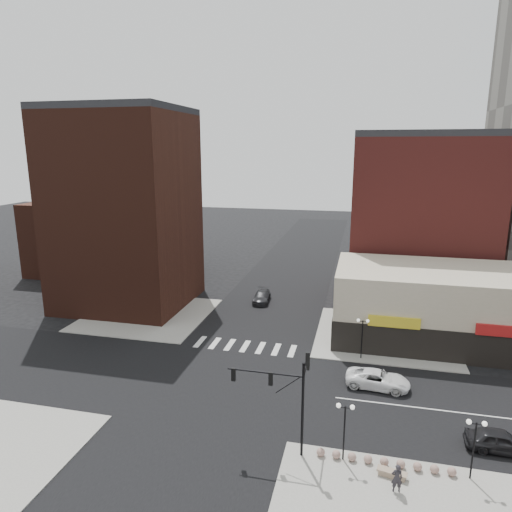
% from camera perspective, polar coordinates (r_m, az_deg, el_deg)
% --- Properties ---
extents(ground, '(240.00, 240.00, 0.00)m').
position_cam_1_polar(ground, '(42.68, -4.14, -15.68)').
color(ground, black).
rests_on(ground, ground).
extents(road_ew, '(200.00, 14.00, 0.02)m').
position_cam_1_polar(road_ew, '(42.68, -4.14, -15.67)').
color(road_ew, black).
rests_on(road_ew, ground).
extents(road_ns, '(14.00, 200.00, 0.02)m').
position_cam_1_polar(road_ns, '(42.68, -4.14, -15.67)').
color(road_ns, black).
rests_on(road_ns, ground).
extents(sidewalk_nw, '(15.00, 15.00, 0.12)m').
position_cam_1_polar(sidewalk_nw, '(60.02, -13.33, -7.13)').
color(sidewalk_nw, gray).
rests_on(sidewalk_nw, ground).
extents(sidewalk_ne, '(15.00, 15.00, 0.12)m').
position_cam_1_polar(sidewalk_ne, '(54.20, 15.73, -9.55)').
color(sidewalk_ne, gray).
rests_on(sidewalk_ne, ground).
extents(building_nw, '(16.00, 15.00, 25.00)m').
position_cam_1_polar(building_nw, '(62.57, -16.02, 5.31)').
color(building_nw, '#3D1C13').
rests_on(building_nw, ground).
extents(building_nw_low, '(20.00, 18.00, 12.00)m').
position_cam_1_polar(building_nw_low, '(83.31, -18.40, 2.50)').
color(building_nw_low, '#3D1C13').
rests_on(building_nw_low, ground).
extents(building_ne_midrise, '(18.00, 15.00, 22.00)m').
position_cam_1_polar(building_ne_midrise, '(66.19, 19.76, 4.14)').
color(building_ne_midrise, maroon).
rests_on(building_ne_midrise, ground).
extents(building_ne_row, '(24.20, 12.20, 8.00)m').
position_cam_1_polar(building_ne_row, '(54.29, 22.83, -6.42)').
color(building_ne_row, beige).
rests_on(building_ne_row, ground).
extents(traffic_signal, '(5.59, 3.09, 7.77)m').
position_cam_1_polar(traffic_signal, '(32.13, 4.22, -15.99)').
color(traffic_signal, black).
rests_on(traffic_signal, ground).
extents(street_lamp_se_a, '(1.22, 0.32, 4.16)m').
position_cam_1_polar(street_lamp_se_a, '(32.57, 11.05, -19.20)').
color(street_lamp_se_a, black).
rests_on(street_lamp_se_a, sidewalk_se).
extents(street_lamp_se_b, '(1.22, 0.32, 4.16)m').
position_cam_1_polar(street_lamp_se_b, '(33.43, 25.73, -19.46)').
color(street_lamp_se_b, black).
rests_on(street_lamp_se_b, sidewalk_se).
extents(street_lamp_ne, '(1.22, 0.32, 4.16)m').
position_cam_1_polar(street_lamp_ne, '(46.88, 13.17, -8.81)').
color(street_lamp_ne, black).
rests_on(street_lamp_ne, sidewalk_ne).
extents(bollard_row, '(8.97, 0.57, 0.57)m').
position_cam_1_polar(bollard_row, '(34.27, 15.74, -23.50)').
color(bollard_row, '#8E6C62').
rests_on(bollard_row, sidewalk_se).
extents(white_suv, '(5.72, 2.99, 1.54)m').
position_cam_1_polar(white_suv, '(43.11, 14.98, -14.66)').
color(white_suv, white).
rests_on(white_suv, ground).
extents(dark_sedan_east, '(4.66, 1.92, 1.58)m').
position_cam_1_polar(dark_sedan_east, '(38.31, 28.24, -19.69)').
color(dark_sedan_east, black).
rests_on(dark_sedan_east, ground).
extents(dark_sedan_north, '(2.50, 5.28, 1.49)m').
position_cam_1_polar(dark_sedan_north, '(63.04, 0.73, -5.10)').
color(dark_sedan_north, black).
rests_on(dark_sedan_north, ground).
extents(pedestrian, '(0.74, 0.55, 1.87)m').
position_cam_1_polar(pedestrian, '(32.13, 17.19, -24.99)').
color(pedestrian, '#27252A').
rests_on(pedestrian, sidewalk_se).
extents(stone_bench, '(1.94, 0.96, 0.43)m').
position_cam_1_polar(stone_bench, '(33.53, 16.62, -24.61)').
color(stone_bench, gray).
rests_on(stone_bench, sidewalk_se).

